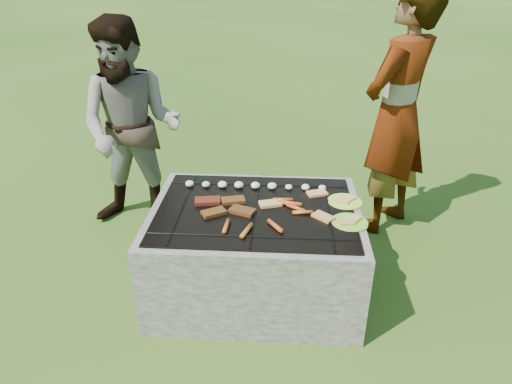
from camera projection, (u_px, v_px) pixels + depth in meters
The scene contains 10 objects.
lawn at pixel (256, 287), 3.09m from camera, with size 60.00×60.00×0.00m, color #264411.
fire_pit at pixel (256, 252), 2.96m from camera, with size 1.30×1.00×0.62m.
mushrooms at pixel (250, 185), 3.04m from camera, with size 0.94×0.06×0.04m.
pork_slabs at pixel (224, 206), 2.82m from camera, with size 0.40×0.29×0.02m.
sausages at pixel (273, 215), 2.71m from camera, with size 0.52×0.47×0.03m.
bread_on_grate at pixel (301, 204), 2.84m from camera, with size 0.47×0.43×0.02m.
plate_far at pixel (345, 202), 2.89m from camera, with size 0.25×0.25×0.03m.
plate_near at pixel (350, 222), 2.67m from camera, with size 0.28×0.28×0.03m.
cook at pixel (397, 114), 3.40m from camera, with size 0.69×0.45×1.89m, color gray.
bystander at pixel (132, 129), 3.48m from camera, with size 0.80×0.62×1.64m, color gray.
Camera 1 is at (0.16, -2.44, 2.00)m, focal length 32.00 mm.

